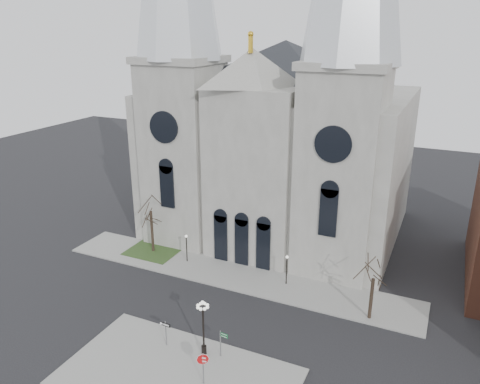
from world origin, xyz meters
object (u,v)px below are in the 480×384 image
at_px(one_way_sign, 166,329).
at_px(street_name_sign, 221,342).
at_px(globe_lamp, 203,321).
at_px(stop_sign, 203,362).

distance_m(one_way_sign, street_name_sign, 4.91).
distance_m(globe_lamp, one_way_sign, 3.80).
bearing_deg(one_way_sign, globe_lamp, 7.47).
bearing_deg(street_name_sign, one_way_sign, -167.17).
height_order(stop_sign, street_name_sign, stop_sign).
bearing_deg(globe_lamp, one_way_sign, -174.79).
distance_m(stop_sign, globe_lamp, 3.60).
distance_m(globe_lamp, street_name_sign, 2.28).
bearing_deg(street_name_sign, stop_sign, -81.69).
bearing_deg(stop_sign, street_name_sign, 81.53).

